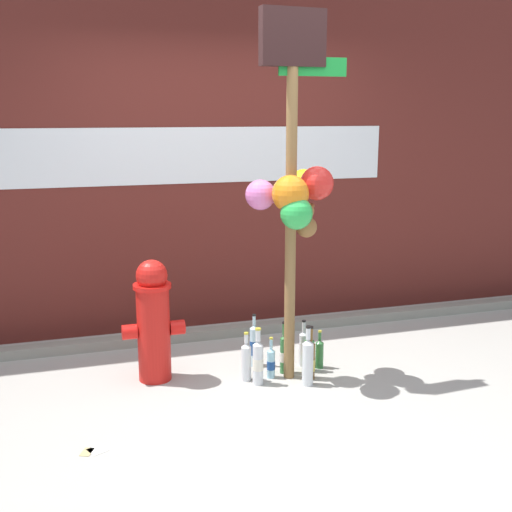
% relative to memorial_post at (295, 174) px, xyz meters
% --- Properties ---
extents(ground_plane, '(14.00, 14.00, 0.00)m').
position_rel_memorial_post_xyz_m(ground_plane, '(-0.22, -0.27, -1.45)').
color(ground_plane, '#9E9B93').
extents(building_wall, '(10.00, 0.21, 3.30)m').
position_rel_memorial_post_xyz_m(building_wall, '(-0.22, 1.42, 0.20)').
color(building_wall, '#561E19').
rests_on(building_wall, ground_plane).
extents(curb_strip, '(8.00, 0.12, 0.08)m').
position_rel_memorial_post_xyz_m(curb_strip, '(-0.22, 0.98, -1.41)').
color(curb_strip, gray).
rests_on(curb_strip, ground_plane).
extents(memorial_post, '(0.67, 0.52, 2.49)m').
position_rel_memorial_post_xyz_m(memorial_post, '(0.00, 0.00, 0.00)').
color(memorial_post, olive).
rests_on(memorial_post, ground_plane).
extents(fire_hydrant, '(0.44, 0.26, 0.87)m').
position_rel_memorial_post_xyz_m(fire_hydrant, '(-0.93, 0.27, -1.01)').
color(fire_hydrant, red).
rests_on(fire_hydrant, ground_plane).
extents(bottle_0, '(0.06, 0.06, 0.30)m').
position_rel_memorial_post_xyz_m(bottle_0, '(-0.14, 0.05, -1.34)').
color(bottle_0, '#93CCE0').
rests_on(bottle_0, ground_plane).
extents(bottle_1, '(0.07, 0.07, 0.40)m').
position_rel_memorial_post_xyz_m(bottle_1, '(-0.19, 0.30, -1.29)').
color(bottle_1, '#B2DBEA').
rests_on(bottle_1, ground_plane).
extents(bottle_2, '(0.08, 0.08, 0.34)m').
position_rel_memorial_post_xyz_m(bottle_2, '(0.16, 0.08, -1.31)').
color(bottle_2, '#337038').
rests_on(bottle_2, ground_plane).
extents(bottle_3, '(0.08, 0.08, 0.43)m').
position_rel_memorial_post_xyz_m(bottle_3, '(0.06, -0.14, -1.27)').
color(bottle_3, silver).
rests_on(bottle_3, ground_plane).
extents(bottle_4, '(0.06, 0.06, 0.29)m').
position_rel_memorial_post_xyz_m(bottle_4, '(0.26, 0.12, -1.33)').
color(bottle_4, '#337038').
rests_on(bottle_4, ground_plane).
extents(bottle_5, '(0.06, 0.06, 0.36)m').
position_rel_memorial_post_xyz_m(bottle_5, '(0.16, 0.18, -1.30)').
color(bottle_5, silver).
rests_on(bottle_5, ground_plane).
extents(bottle_6, '(0.07, 0.07, 0.35)m').
position_rel_memorial_post_xyz_m(bottle_6, '(-0.32, 0.06, -1.30)').
color(bottle_6, silver).
rests_on(bottle_6, ground_plane).
extents(bottle_7, '(0.06, 0.06, 0.39)m').
position_rel_memorial_post_xyz_m(bottle_7, '(-0.02, 0.11, -1.30)').
color(bottle_7, '#337038').
rests_on(bottle_7, ground_plane).
extents(bottle_8, '(0.08, 0.08, 0.41)m').
position_rel_memorial_post_xyz_m(bottle_8, '(-0.26, -0.03, -1.28)').
color(bottle_8, silver).
rests_on(bottle_8, ground_plane).
extents(bottle_9, '(0.07, 0.07, 0.39)m').
position_rel_memorial_post_xyz_m(bottle_9, '(0.12, -0.05, -1.30)').
color(bottle_9, brown).
rests_on(bottle_9, ground_plane).
extents(litter_0, '(0.09, 0.11, 0.01)m').
position_rel_memorial_post_xyz_m(litter_0, '(-1.45, -0.63, -1.45)').
color(litter_0, tan).
rests_on(litter_0, ground_plane).
extents(litter_1, '(0.12, 0.12, 0.01)m').
position_rel_memorial_post_xyz_m(litter_1, '(-1.39, -0.62, -1.45)').
color(litter_1, silver).
rests_on(litter_1, ground_plane).
extents(litter_2, '(0.13, 0.14, 0.01)m').
position_rel_memorial_post_xyz_m(litter_2, '(-1.67, 1.07, -1.45)').
color(litter_2, tan).
rests_on(litter_2, ground_plane).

